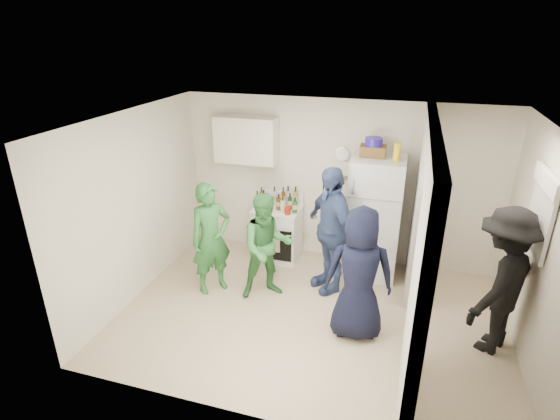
% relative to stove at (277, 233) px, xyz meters
% --- Properties ---
extents(floor, '(4.80, 4.80, 0.00)m').
position_rel_stove_xyz_m(floor, '(0.86, -1.37, -0.43)').
color(floor, tan).
rests_on(floor, ground).
extents(wall_back, '(4.80, 0.00, 4.80)m').
position_rel_stove_xyz_m(wall_back, '(0.86, 0.33, 0.82)').
color(wall_back, silver).
rests_on(wall_back, floor).
extents(wall_front, '(4.80, 0.00, 4.80)m').
position_rel_stove_xyz_m(wall_front, '(0.86, -3.07, 0.82)').
color(wall_front, silver).
rests_on(wall_front, floor).
extents(wall_left, '(0.00, 3.40, 3.40)m').
position_rel_stove_xyz_m(wall_left, '(-1.54, -1.37, 0.82)').
color(wall_left, silver).
rests_on(wall_left, floor).
extents(wall_right, '(0.00, 3.40, 3.40)m').
position_rel_stove_xyz_m(wall_right, '(3.26, -1.37, 0.82)').
color(wall_right, silver).
rests_on(wall_right, floor).
extents(ceiling, '(4.80, 4.80, 0.00)m').
position_rel_stove_xyz_m(ceiling, '(0.86, -1.37, 2.07)').
color(ceiling, white).
rests_on(ceiling, wall_back).
extents(partition_pier_back, '(0.12, 1.20, 2.50)m').
position_rel_stove_xyz_m(partition_pier_back, '(2.06, -0.27, 0.82)').
color(partition_pier_back, silver).
rests_on(partition_pier_back, floor).
extents(partition_pier_front, '(0.12, 1.20, 2.50)m').
position_rel_stove_xyz_m(partition_pier_front, '(2.06, -2.47, 0.82)').
color(partition_pier_front, silver).
rests_on(partition_pier_front, floor).
extents(partition_header, '(0.12, 1.00, 0.40)m').
position_rel_stove_xyz_m(partition_header, '(2.06, -1.37, 1.87)').
color(partition_header, silver).
rests_on(partition_header, partition_pier_back).
extents(stove, '(0.72, 0.60, 0.85)m').
position_rel_stove_xyz_m(stove, '(0.00, 0.00, 0.00)').
color(stove, white).
rests_on(stove, floor).
extents(upper_cabinet, '(0.95, 0.34, 0.70)m').
position_rel_stove_xyz_m(upper_cabinet, '(-0.54, 0.15, 1.42)').
color(upper_cabinet, silver).
rests_on(upper_cabinet, wall_back).
extents(fridge, '(0.73, 0.71, 1.78)m').
position_rel_stove_xyz_m(fridge, '(1.47, -0.03, 0.46)').
color(fridge, silver).
rests_on(fridge, floor).
extents(wicker_basket, '(0.35, 0.25, 0.15)m').
position_rel_stove_xyz_m(wicker_basket, '(1.37, 0.02, 1.43)').
color(wicker_basket, brown).
rests_on(wicker_basket, fridge).
extents(blue_bowl, '(0.24, 0.24, 0.11)m').
position_rel_stove_xyz_m(blue_bowl, '(1.37, 0.02, 1.56)').
color(blue_bowl, '#261697').
rests_on(blue_bowl, wicker_basket).
extents(yellow_cup_stack_top, '(0.09, 0.09, 0.25)m').
position_rel_stove_xyz_m(yellow_cup_stack_top, '(1.69, -0.13, 1.48)').
color(yellow_cup_stack_top, yellow).
rests_on(yellow_cup_stack_top, fridge).
extents(wall_clock, '(0.22, 0.02, 0.22)m').
position_rel_stove_xyz_m(wall_clock, '(0.91, 0.31, 1.27)').
color(wall_clock, white).
rests_on(wall_clock, wall_back).
extents(spice_shelf, '(0.35, 0.08, 0.03)m').
position_rel_stove_xyz_m(spice_shelf, '(0.86, 0.28, 0.92)').
color(spice_shelf, olive).
rests_on(spice_shelf, wall_back).
extents(nook_window, '(0.03, 0.70, 0.80)m').
position_rel_stove_xyz_m(nook_window, '(3.24, -1.17, 1.22)').
color(nook_window, black).
rests_on(nook_window, wall_right).
extents(nook_window_frame, '(0.04, 0.76, 0.86)m').
position_rel_stove_xyz_m(nook_window_frame, '(3.23, -1.17, 1.22)').
color(nook_window_frame, white).
rests_on(nook_window_frame, wall_right).
extents(nook_valance, '(0.04, 0.82, 0.18)m').
position_rel_stove_xyz_m(nook_valance, '(3.20, -1.17, 1.57)').
color(nook_valance, white).
rests_on(nook_valance, wall_right).
extents(yellow_cup_stack_stove, '(0.09, 0.09, 0.25)m').
position_rel_stove_xyz_m(yellow_cup_stack_stove, '(-0.12, -0.22, 0.55)').
color(yellow_cup_stack_stove, '#F6FF15').
rests_on(yellow_cup_stack_stove, stove).
extents(red_cup, '(0.09, 0.09, 0.12)m').
position_rel_stove_xyz_m(red_cup, '(0.22, -0.20, 0.49)').
color(red_cup, '#B01A0B').
rests_on(red_cup, stove).
extents(person_green_left, '(0.66, 0.68, 1.57)m').
position_rel_stove_xyz_m(person_green_left, '(-0.59, -1.15, 0.36)').
color(person_green_left, '#29682F').
rests_on(person_green_left, floor).
extents(person_green_center, '(0.90, 0.84, 1.47)m').
position_rel_stove_xyz_m(person_green_center, '(0.18, -1.06, 0.31)').
color(person_green_center, '#377C36').
rests_on(person_green_center, floor).
extents(person_denim, '(1.02, 1.08, 1.79)m').
position_rel_stove_xyz_m(person_denim, '(0.94, -0.64, 0.47)').
color(person_denim, navy).
rests_on(person_denim, floor).
extents(person_navy, '(0.88, 0.65, 1.63)m').
position_rel_stove_xyz_m(person_navy, '(1.45, -1.55, 0.39)').
color(person_navy, black).
rests_on(person_navy, floor).
extents(person_nook, '(1.14, 1.29, 1.73)m').
position_rel_stove_xyz_m(person_nook, '(2.96, -1.34, 0.44)').
color(person_nook, black).
rests_on(person_nook, floor).
extents(bottle_a, '(0.06, 0.06, 0.26)m').
position_rel_stove_xyz_m(bottle_a, '(-0.30, 0.14, 0.56)').
color(bottle_a, brown).
rests_on(bottle_a, stove).
extents(bottle_b, '(0.06, 0.06, 0.25)m').
position_rel_stove_xyz_m(bottle_b, '(-0.18, -0.06, 0.55)').
color(bottle_b, '#174720').
rests_on(bottle_b, stove).
extents(bottle_c, '(0.07, 0.07, 0.29)m').
position_rel_stove_xyz_m(bottle_c, '(-0.09, 0.14, 0.57)').
color(bottle_c, silver).
rests_on(bottle_c, stove).
extents(bottle_d, '(0.08, 0.08, 0.25)m').
position_rel_stove_xyz_m(bottle_d, '(0.04, -0.06, 0.55)').
color(bottle_d, '#57400F').
rests_on(bottle_d, stove).
extents(bottle_e, '(0.07, 0.07, 0.30)m').
position_rel_stove_xyz_m(bottle_e, '(0.12, 0.19, 0.58)').
color(bottle_e, '#9AA1AA').
rests_on(bottle_e, stove).
extents(bottle_f, '(0.07, 0.07, 0.25)m').
position_rel_stove_xyz_m(bottle_f, '(0.19, 0.02, 0.55)').
color(bottle_f, '#133419').
rests_on(bottle_f, stove).
extents(bottle_g, '(0.07, 0.07, 0.32)m').
position_rel_stove_xyz_m(bottle_g, '(0.25, 0.15, 0.59)').
color(bottle_g, olive).
rests_on(bottle_g, stove).
extents(bottle_h, '(0.06, 0.06, 0.29)m').
position_rel_stove_xyz_m(bottle_h, '(-0.29, -0.11, 0.57)').
color(bottle_h, '#93999D').
rests_on(bottle_h, stove).
extents(bottle_i, '(0.06, 0.06, 0.31)m').
position_rel_stove_xyz_m(bottle_i, '(0.07, 0.10, 0.58)').
color(bottle_i, '#59300F').
rests_on(bottle_i, stove).
extents(bottle_j, '(0.07, 0.07, 0.25)m').
position_rel_stove_xyz_m(bottle_j, '(0.31, -0.11, 0.55)').
color(bottle_j, '#1D5623').
rests_on(bottle_j, stove).
extents(bottle_k, '(0.07, 0.07, 0.25)m').
position_rel_stove_xyz_m(bottle_k, '(-0.24, 0.05, 0.55)').
color(bottle_k, brown).
rests_on(bottle_k, stove).
extents(bottle_l, '(0.08, 0.08, 0.25)m').
position_rel_stove_xyz_m(bottle_l, '(0.13, -0.14, 0.55)').
color(bottle_l, '#A4A5B4').
rests_on(bottle_l, stove).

